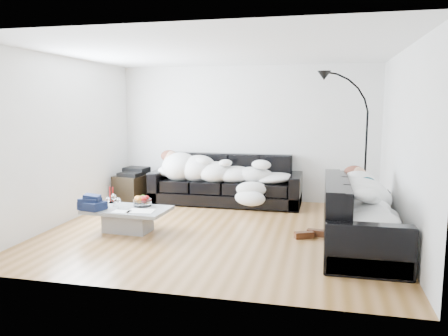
% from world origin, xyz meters
% --- Properties ---
extents(ground, '(5.00, 5.00, 0.00)m').
position_xyz_m(ground, '(0.00, 0.00, 0.00)').
color(ground, '#91602B').
rests_on(ground, ground).
extents(wall_back, '(5.00, 0.02, 2.60)m').
position_xyz_m(wall_back, '(0.00, 2.25, 1.30)').
color(wall_back, silver).
rests_on(wall_back, ground).
extents(wall_left, '(0.02, 4.50, 2.60)m').
position_xyz_m(wall_left, '(-2.50, 0.00, 1.30)').
color(wall_left, silver).
rests_on(wall_left, ground).
extents(wall_right, '(0.02, 4.50, 2.60)m').
position_xyz_m(wall_right, '(2.50, 0.00, 1.30)').
color(wall_right, silver).
rests_on(wall_right, ground).
extents(ceiling, '(5.00, 5.00, 0.00)m').
position_xyz_m(ceiling, '(0.00, 0.00, 2.60)').
color(ceiling, white).
rests_on(ceiling, ground).
extents(sofa_back, '(2.80, 0.97, 0.92)m').
position_xyz_m(sofa_back, '(-0.30, 1.78, 0.46)').
color(sofa_back, black).
rests_on(sofa_back, ground).
extents(sofa_right, '(0.95, 2.21, 0.90)m').
position_xyz_m(sofa_right, '(1.99, -0.34, 0.45)').
color(sofa_right, black).
rests_on(sofa_right, ground).
extents(sleeper_back, '(2.37, 0.82, 0.47)m').
position_xyz_m(sleeper_back, '(-0.30, 1.73, 0.66)').
color(sleeper_back, silver).
rests_on(sleeper_back, sofa_back).
extents(sleeper_right, '(0.80, 1.90, 0.46)m').
position_xyz_m(sleeper_right, '(1.99, -0.34, 0.65)').
color(sleeper_right, silver).
rests_on(sleeper_right, sofa_right).
extents(teal_cushion, '(0.42, 0.38, 0.20)m').
position_xyz_m(teal_cushion, '(1.93, 0.34, 0.72)').
color(teal_cushion, '#0A3E47').
rests_on(teal_cushion, sofa_right).
extents(coffee_table, '(1.23, 0.76, 0.35)m').
position_xyz_m(coffee_table, '(-1.31, -0.34, 0.17)').
color(coffee_table, '#939699').
rests_on(coffee_table, ground).
extents(fruit_bowl, '(0.34, 0.34, 0.17)m').
position_xyz_m(fruit_bowl, '(-1.15, -0.15, 0.43)').
color(fruit_bowl, white).
rests_on(fruit_bowl, coffee_table).
extents(wine_glass_a, '(0.08, 0.08, 0.18)m').
position_xyz_m(wine_glass_a, '(-1.57, -0.26, 0.44)').
color(wine_glass_a, white).
rests_on(wine_glass_a, coffee_table).
extents(wine_glass_b, '(0.07, 0.07, 0.15)m').
position_xyz_m(wine_glass_b, '(-1.62, -0.35, 0.43)').
color(wine_glass_b, white).
rests_on(wine_glass_b, coffee_table).
extents(wine_glass_c, '(0.07, 0.07, 0.16)m').
position_xyz_m(wine_glass_c, '(-1.43, -0.39, 0.43)').
color(wine_glass_c, white).
rests_on(wine_glass_c, coffee_table).
extents(candle_left, '(0.05, 0.05, 0.25)m').
position_xyz_m(candle_left, '(-1.72, -0.08, 0.48)').
color(candle_left, maroon).
rests_on(candle_left, coffee_table).
extents(candle_right, '(0.05, 0.05, 0.25)m').
position_xyz_m(candle_right, '(-1.68, -0.07, 0.47)').
color(candle_right, maroon).
rests_on(candle_right, coffee_table).
extents(newspaper_a, '(0.40, 0.32, 0.01)m').
position_xyz_m(newspaper_a, '(-1.04, -0.47, 0.36)').
color(newspaper_a, silver).
rests_on(newspaper_a, coffee_table).
extents(newspaper_b, '(0.26, 0.19, 0.01)m').
position_xyz_m(newspaper_b, '(-1.30, -0.56, 0.36)').
color(newspaper_b, silver).
rests_on(newspaper_b, coffee_table).
extents(navy_jacket, '(0.38, 0.32, 0.18)m').
position_xyz_m(navy_jacket, '(-1.77, -0.57, 0.52)').
color(navy_jacket, black).
rests_on(navy_jacket, coffee_table).
extents(shoes, '(0.52, 0.42, 0.10)m').
position_xyz_m(shoes, '(1.32, -0.04, 0.05)').
color(shoes, '#472311').
rests_on(shoes, ground).
extents(av_cabinet, '(0.67, 0.85, 0.52)m').
position_xyz_m(av_cabinet, '(-2.07, 1.59, 0.26)').
color(av_cabinet, black).
rests_on(av_cabinet, ground).
extents(stereo, '(0.48, 0.39, 0.13)m').
position_xyz_m(stereo, '(-2.07, 1.59, 0.59)').
color(stereo, black).
rests_on(stereo, av_cabinet).
extents(floor_lamp, '(0.83, 0.52, 2.14)m').
position_xyz_m(floor_lamp, '(2.18, 1.60, 1.07)').
color(floor_lamp, black).
rests_on(floor_lamp, ground).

